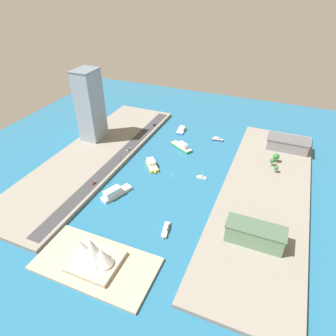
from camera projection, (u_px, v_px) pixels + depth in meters
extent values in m
plane|color=#23668E|center=(171.00, 174.00, 273.99)|extent=(440.00, 440.00, 0.00)
cube|color=gray|center=(264.00, 195.00, 246.61)|extent=(70.00, 240.00, 3.41)
cube|color=gray|center=(95.00, 155.00, 299.46)|extent=(70.00, 240.00, 3.41)
cube|color=#A89E89|center=(96.00, 264.00, 190.49)|extent=(78.63, 40.55, 2.00)
cube|color=#38383D|center=(117.00, 159.00, 290.12)|extent=(11.63, 228.00, 0.15)
cube|color=#2D8C4C|center=(181.00, 147.00, 312.93)|extent=(27.89, 20.41, 2.51)
cone|color=#2D8C4C|center=(173.00, 142.00, 322.29)|extent=(3.07, 3.07, 2.26)
cube|color=white|center=(183.00, 145.00, 309.01)|extent=(12.24, 9.74, 4.89)
cube|color=beige|center=(181.00, 146.00, 312.20)|extent=(26.77, 19.60, 0.10)
cube|color=#1E284C|center=(218.00, 140.00, 327.13)|extent=(13.03, 5.19, 1.45)
cone|color=#1E284C|center=(224.00, 141.00, 325.69)|extent=(1.47, 1.47, 1.31)
cube|color=white|center=(216.00, 138.00, 326.47)|extent=(6.12, 3.32, 2.05)
cube|color=beige|center=(218.00, 139.00, 326.69)|extent=(12.51, 4.98, 0.10)
cube|color=silver|center=(117.00, 193.00, 248.72)|extent=(17.33, 28.44, 3.00)
cone|color=silver|center=(130.00, 186.00, 257.33)|extent=(3.51, 3.51, 2.70)
cube|color=white|center=(112.00, 192.00, 244.13)|extent=(11.33, 15.93, 5.17)
cube|color=beige|center=(116.00, 192.00, 247.85)|extent=(16.63, 27.30, 0.10)
cube|color=yellow|center=(152.00, 166.00, 282.92)|extent=(19.10, 20.74, 2.90)
cone|color=yellow|center=(155.00, 172.00, 274.13)|extent=(3.68, 3.68, 2.61)
cube|color=white|center=(151.00, 162.00, 283.33)|extent=(11.97, 12.55, 3.63)
cube|color=beige|center=(152.00, 165.00, 282.07)|extent=(18.34, 19.91, 0.10)
cube|color=white|center=(201.00, 178.00, 268.79)|extent=(8.99, 4.17, 1.23)
cone|color=white|center=(207.00, 178.00, 267.80)|extent=(1.25, 1.25, 1.11)
cube|color=white|center=(201.00, 176.00, 268.27)|extent=(3.53, 2.93, 1.26)
cube|color=beige|center=(202.00, 177.00, 268.42)|extent=(8.63, 4.00, 0.10)
cylinder|color=silver|center=(202.00, 173.00, 265.92)|extent=(0.24, 0.24, 8.64)
cube|color=blue|center=(181.00, 131.00, 344.72)|extent=(9.26, 17.17, 1.66)
cone|color=blue|center=(179.00, 134.00, 337.85)|extent=(1.58, 1.58, 1.50)
cube|color=white|center=(182.00, 128.00, 345.47)|extent=(6.80, 9.24, 2.59)
cube|color=beige|center=(181.00, 130.00, 344.22)|extent=(8.89, 16.49, 0.10)
cube|color=#999EA3|center=(166.00, 230.00, 215.00)|extent=(6.80, 15.90, 1.98)
cone|color=#999EA3|center=(163.00, 238.00, 208.32)|extent=(2.09, 2.09, 1.78)
cube|color=white|center=(166.00, 227.00, 214.65)|extent=(3.90, 7.18, 2.16)
cube|color=beige|center=(166.00, 229.00, 214.41)|extent=(6.53, 15.27, 0.10)
cube|color=#8C9EB2|center=(90.00, 106.00, 306.27)|extent=(20.12, 25.02, 73.03)
cube|color=slate|center=(84.00, 70.00, 285.44)|extent=(20.92, 26.02, 0.80)
cube|color=gray|center=(288.00, 144.00, 303.07)|extent=(39.50, 20.44, 10.84)
cube|color=#59595C|center=(289.00, 139.00, 299.78)|extent=(41.08, 21.26, 0.80)
cube|color=slate|center=(255.00, 235.00, 199.30)|extent=(38.22, 15.08, 13.12)
cube|color=#47624A|center=(257.00, 227.00, 195.37)|extent=(39.75, 15.68, 0.80)
cylinder|color=black|center=(154.00, 124.00, 351.65)|extent=(0.26, 0.64, 0.64)
cylinder|color=black|center=(155.00, 125.00, 351.12)|extent=(0.26, 0.64, 0.64)
cylinder|color=black|center=(153.00, 125.00, 349.41)|extent=(0.26, 0.64, 0.64)
cylinder|color=black|center=(154.00, 126.00, 348.89)|extent=(0.26, 0.64, 0.64)
cube|color=black|center=(154.00, 125.00, 350.08)|extent=(1.86, 4.24, 0.89)
cube|color=#262D38|center=(154.00, 124.00, 349.50)|extent=(1.62, 2.38, 0.60)
cylinder|color=black|center=(94.00, 182.00, 257.84)|extent=(0.28, 0.65, 0.64)
cylinder|color=black|center=(96.00, 183.00, 257.27)|extent=(0.28, 0.65, 0.64)
cylinder|color=black|center=(92.00, 184.00, 255.46)|extent=(0.28, 0.65, 0.64)
cylinder|color=black|center=(93.00, 185.00, 254.89)|extent=(0.28, 0.65, 0.64)
cube|color=red|center=(94.00, 183.00, 256.20)|extent=(2.03, 4.64, 0.79)
cube|color=#262D38|center=(93.00, 183.00, 255.63)|extent=(1.72, 2.63, 0.64)
cylinder|color=black|center=(129.00, 149.00, 304.92)|extent=(0.26, 0.64, 0.64)
cylinder|color=black|center=(130.00, 149.00, 304.43)|extent=(0.26, 0.64, 0.64)
cylinder|color=black|center=(127.00, 150.00, 302.18)|extent=(0.26, 0.64, 0.64)
cylinder|color=black|center=(128.00, 151.00, 301.68)|extent=(0.26, 0.64, 0.64)
cube|color=white|center=(128.00, 150.00, 303.15)|extent=(1.88, 5.14, 0.72)
cube|color=#262D38|center=(128.00, 149.00, 302.60)|extent=(1.63, 2.88, 0.54)
cylinder|color=black|center=(121.00, 160.00, 283.42)|extent=(0.18, 0.18, 5.50)
cube|color=black|center=(121.00, 157.00, 281.58)|extent=(0.36, 0.36, 1.00)
sphere|color=red|center=(121.00, 157.00, 281.39)|extent=(0.24, 0.24, 0.24)
sphere|color=yellow|center=(121.00, 157.00, 281.58)|extent=(0.24, 0.24, 0.24)
sphere|color=green|center=(121.00, 157.00, 281.78)|extent=(0.24, 0.24, 0.24)
cube|color=#BCAD93|center=(95.00, 261.00, 189.08)|extent=(31.02, 27.63, 3.00)
cone|color=white|center=(103.00, 256.00, 182.45)|extent=(13.13, 10.69, 14.94)
cone|color=white|center=(93.00, 250.00, 182.82)|extent=(14.65, 12.12, 20.68)
cone|color=white|center=(83.00, 249.00, 186.78)|extent=(13.16, 10.50, 15.83)
cylinder|color=brown|center=(275.00, 160.00, 284.44)|extent=(0.50, 0.50, 3.76)
sphere|color=#2D7233|center=(276.00, 156.00, 282.02)|extent=(6.01, 6.01, 6.01)
cylinder|color=brown|center=(272.00, 164.00, 278.75)|extent=(0.50, 0.50, 3.96)
sphere|color=#2D7233|center=(272.00, 161.00, 276.61)|extent=(4.53, 4.53, 4.53)
cylinder|color=brown|center=(275.00, 171.00, 270.12)|extent=(0.50, 0.50, 3.22)
sphere|color=#2D7233|center=(276.00, 168.00, 268.27)|extent=(4.14, 4.14, 4.14)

